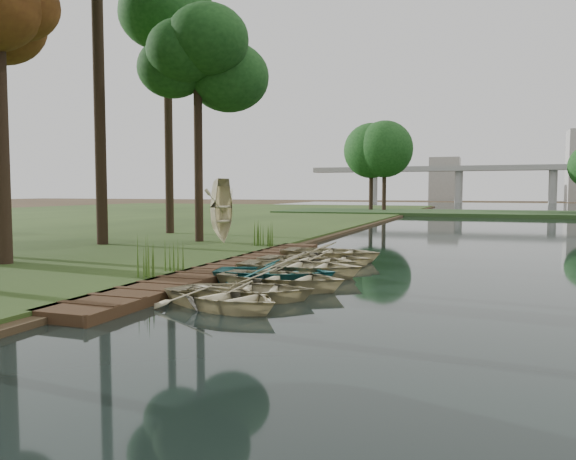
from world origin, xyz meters
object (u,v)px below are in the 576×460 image
(boardwalk, at_px, (227,269))
(rowboat_1, at_px, (253,287))
(stored_rowboat, at_px, (223,237))
(rowboat_0, at_px, (223,294))
(rowboat_2, at_px, (282,276))

(boardwalk, relative_size, rowboat_1, 5.11)
(rowboat_1, bearing_deg, stored_rowboat, 16.06)
(rowboat_0, height_order, rowboat_1, rowboat_0)
(boardwalk, xyz_separation_m, rowboat_1, (2.76, -4.21, 0.22))
(rowboat_1, xyz_separation_m, rowboat_2, (0.14, 1.71, 0.06))
(rowboat_2, bearing_deg, rowboat_0, 175.20)
(rowboat_0, height_order, stored_rowboat, stored_rowboat)
(rowboat_2, bearing_deg, stored_rowboat, 38.20)
(boardwalk, relative_size, rowboat_2, 4.35)
(rowboat_0, xyz_separation_m, stored_rowboat, (-6.09, 12.30, 0.23))
(boardwalk, distance_m, rowboat_1, 5.04)
(stored_rowboat, bearing_deg, rowboat_2, -136.20)
(rowboat_0, relative_size, stored_rowboat, 1.07)
(rowboat_0, bearing_deg, rowboat_1, 6.96)
(rowboat_1, relative_size, rowboat_2, 0.85)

